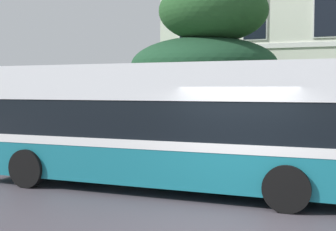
# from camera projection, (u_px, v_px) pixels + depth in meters

# --- Properties ---
(ground_plane) EXTENTS (60.00, 56.00, 0.18)m
(ground_plane) POSITION_uv_depth(u_px,v_px,m) (237.00, 208.00, 9.53)
(ground_plane) COLOR #474149
(evergreen_tree) EXTENTS (5.43, 5.14, 5.91)m
(evergreen_tree) POSITION_uv_depth(u_px,v_px,m) (210.00, 79.00, 15.46)
(evergreen_tree) COLOR #423328
(evergreen_tree) RESTS_ON ground_plane
(single_decker_bus) EXTENTS (9.67, 2.89, 3.03)m
(single_decker_bus) POSITION_uv_depth(u_px,v_px,m) (163.00, 124.00, 11.31)
(single_decker_bus) COLOR #186F7F
(single_decker_bus) RESTS_ON ground_plane
(litter_bin) EXTENTS (0.50, 0.50, 1.19)m
(litter_bin) POSITION_uv_depth(u_px,v_px,m) (226.00, 147.00, 13.66)
(litter_bin) COLOR #4C4742
(litter_bin) RESTS_ON ground_plane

